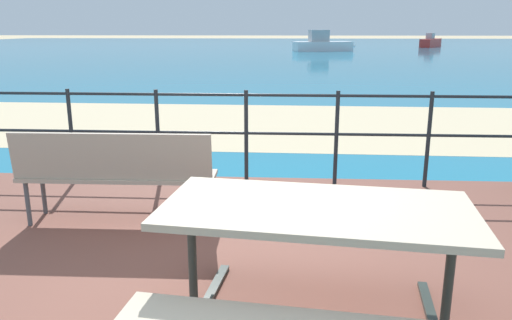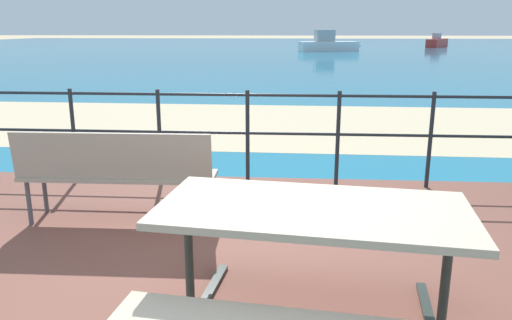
{
  "view_description": "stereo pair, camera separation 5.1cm",
  "coord_description": "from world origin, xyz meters",
  "px_view_note": "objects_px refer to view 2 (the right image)",
  "views": [
    {
      "loc": [
        0.43,
        -3.0,
        1.75
      ],
      "look_at": [
        0.18,
        1.16,
        0.65
      ],
      "focal_mm": 35.11,
      "sensor_mm": 36.0,
      "label": 1
    },
    {
      "loc": [
        0.48,
        -2.99,
        1.75
      ],
      "look_at": [
        0.18,
        1.16,
        0.65
      ],
      "focal_mm": 35.11,
      "sensor_mm": 36.0,
      "label": 2
    }
  ],
  "objects_px": {
    "picnic_table": "(312,239)",
    "park_bench": "(116,168)",
    "boat_mid": "(329,44)",
    "boat_near": "(437,42)"
  },
  "relations": [
    {
      "from": "park_bench",
      "to": "boat_near",
      "type": "xyz_separation_m",
      "value": [
        15.15,
        45.59,
        -0.13
      ]
    },
    {
      "from": "park_bench",
      "to": "boat_mid",
      "type": "relative_size",
      "value": 0.34
    },
    {
      "from": "picnic_table",
      "to": "park_bench",
      "type": "bearing_deg",
      "value": 142.17
    },
    {
      "from": "park_bench",
      "to": "boat_near",
      "type": "bearing_deg",
      "value": -109.09
    },
    {
      "from": "picnic_table",
      "to": "boat_near",
      "type": "xyz_separation_m",
      "value": [
        13.51,
        47.21,
        -0.24
      ]
    },
    {
      "from": "boat_mid",
      "to": "park_bench",
      "type": "bearing_deg",
      "value": -111.4
    },
    {
      "from": "boat_near",
      "to": "boat_mid",
      "type": "xyz_separation_m",
      "value": [
        -10.87,
        -9.65,
        0.08
      ]
    },
    {
      "from": "boat_mid",
      "to": "boat_near",
      "type": "bearing_deg",
      "value": 26.98
    },
    {
      "from": "picnic_table",
      "to": "boat_mid",
      "type": "xyz_separation_m",
      "value": [
        2.64,
        37.56,
        -0.15
      ]
    },
    {
      "from": "picnic_table",
      "to": "boat_mid",
      "type": "height_order",
      "value": "boat_mid"
    }
  ]
}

